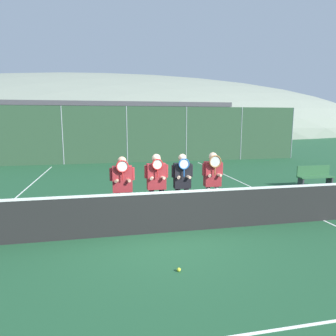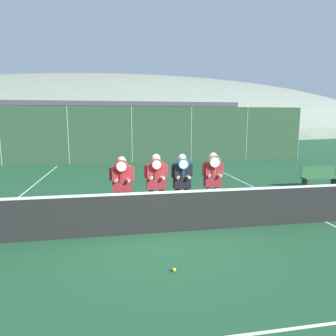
# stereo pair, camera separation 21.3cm
# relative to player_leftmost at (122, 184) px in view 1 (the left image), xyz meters

# --- Properties ---
(ground_plane) EXTENTS (120.00, 120.00, 0.00)m
(ground_plane) POSITION_rel_player_leftmost_xyz_m (0.86, -0.84, -1.03)
(ground_plane) COLOR #1E4C2D
(hill_distant) EXTENTS (114.88, 63.82, 22.34)m
(hill_distant) POSITION_rel_player_leftmost_xyz_m (0.86, 57.43, -1.03)
(hill_distant) COLOR gray
(hill_distant) RESTS_ON ground_plane
(clubhouse_building) EXTENTS (20.50, 5.50, 4.02)m
(clubhouse_building) POSITION_rel_player_leftmost_xyz_m (-0.36, 19.03, 1.00)
(clubhouse_building) COLOR #9EA3A8
(clubhouse_building) RESTS_ON ground_plane
(fence_back) EXTENTS (22.43, 0.06, 3.41)m
(fence_back) POSITION_rel_player_leftmost_xyz_m (0.86, 10.98, 0.67)
(fence_back) COLOR gray
(fence_back) RESTS_ON ground_plane
(tennis_net) EXTENTS (11.50, 0.09, 1.09)m
(tennis_net) POSITION_rel_player_leftmost_xyz_m (0.86, -0.84, -0.52)
(tennis_net) COLOR gray
(tennis_net) RESTS_ON ground_plane
(court_line_left_sideline) EXTENTS (0.05, 16.00, 0.01)m
(court_line_left_sideline) POSITION_rel_player_leftmost_xyz_m (-3.42, 2.16, -1.03)
(court_line_left_sideline) COLOR white
(court_line_left_sideline) RESTS_ON ground_plane
(court_line_right_sideline) EXTENTS (0.05, 16.00, 0.01)m
(court_line_right_sideline) POSITION_rel_player_leftmost_xyz_m (5.14, 2.16, -1.03)
(court_line_right_sideline) COLOR white
(court_line_right_sideline) RESTS_ON ground_plane
(player_leftmost) EXTENTS (0.62, 0.34, 1.71)m
(player_leftmost) POSITION_rel_player_leftmost_xyz_m (0.00, 0.00, 0.00)
(player_leftmost) COLOR #232838
(player_leftmost) RESTS_ON ground_plane
(player_center_left) EXTENTS (0.62, 0.34, 1.74)m
(player_center_left) POSITION_rel_player_leftmost_xyz_m (0.87, 0.06, 0.02)
(player_center_left) COLOR #232838
(player_center_left) RESTS_ON ground_plane
(player_center_right) EXTENTS (0.57, 0.34, 1.73)m
(player_center_right) POSITION_rel_player_leftmost_xyz_m (1.55, 0.05, -0.01)
(player_center_right) COLOR black
(player_center_right) RESTS_ON ground_plane
(player_rightmost) EXTENTS (0.58, 0.34, 1.75)m
(player_rightmost) POSITION_rel_player_leftmost_xyz_m (2.40, 0.10, 0.02)
(player_rightmost) COLOR white
(player_rightmost) RESTS_ON ground_plane
(car_far_left) EXTENTS (4.47, 2.03, 1.69)m
(car_far_left) POSITION_rel_player_leftmost_xyz_m (-5.46, 12.98, -0.16)
(car_far_left) COLOR maroon
(car_far_left) RESTS_ON ground_plane
(car_left_of_center) EXTENTS (4.15, 1.99, 1.75)m
(car_left_of_center) POSITION_rel_player_leftmost_xyz_m (-0.50, 13.17, -0.13)
(car_left_of_center) COLOR #285638
(car_left_of_center) RESTS_ON ground_plane
(car_center) EXTENTS (4.59, 1.90, 1.78)m
(car_center) POSITION_rel_player_leftmost_xyz_m (4.52, 13.14, -0.12)
(car_center) COLOR #B2B7BC
(car_center) RESTS_ON ground_plane
(bench_courtside) EXTENTS (1.41, 0.36, 0.85)m
(bench_courtside) POSITION_rel_player_leftmost_xyz_m (7.51, 2.64, -0.58)
(bench_courtside) COLOR #2D6038
(bench_courtside) RESTS_ON ground_plane
(tennis_ball_on_court) EXTENTS (0.07, 0.07, 0.07)m
(tennis_ball_on_court) POSITION_rel_player_leftmost_xyz_m (0.80, -2.67, -1.00)
(tennis_ball_on_court) COLOR #CCDB33
(tennis_ball_on_court) RESTS_ON ground_plane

